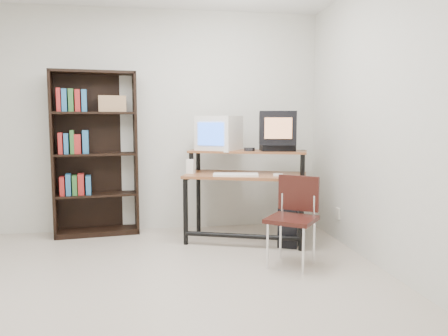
{
  "coord_description": "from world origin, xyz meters",
  "views": [
    {
      "loc": [
        0.03,
        -3.28,
        1.32
      ],
      "look_at": [
        0.72,
        1.1,
        0.83
      ],
      "focal_mm": 35.0,
      "sensor_mm": 36.0,
      "label": 1
    }
  ],
  "objects": [
    {
      "name": "mousepad",
      "position": [
        1.28,
        1.1,
        0.72
      ],
      "size": [
        0.28,
        0.27,
        0.01
      ],
      "primitive_type": "cube",
      "rotation": [
        0.0,
        0.0,
        -0.54
      ],
      "color": "black",
      "rests_on": "computer_desk"
    },
    {
      "name": "school_chair",
      "position": [
        1.26,
        0.46,
        0.49
      ],
      "size": [
        0.56,
        0.56,
        0.81
      ],
      "rotation": [
        0.0,
        0.0,
        -0.64
      ],
      "color": "black",
      "rests_on": "floor"
    },
    {
      "name": "right_wall",
      "position": [
        2.0,
        0.0,
        1.3
      ],
      "size": [
        0.01,
        4.0,
        2.6
      ],
      "primitive_type": "cube",
      "color": "beige",
      "rests_on": "floor"
    },
    {
      "name": "wall_outlet",
      "position": [
        1.99,
        1.15,
        0.3
      ],
      "size": [
        0.02,
        0.08,
        0.12
      ],
      "primitive_type": "cube",
      "color": "beige",
      "rests_on": "right_wall"
    },
    {
      "name": "mouse",
      "position": [
        1.29,
        1.09,
        0.74
      ],
      "size": [
        0.11,
        0.09,
        0.03
      ],
      "primitive_type": "cube",
      "rotation": [
        0.0,
        0.0,
        -0.3
      ],
      "color": "white",
      "rests_on": "mousepad"
    },
    {
      "name": "back_wall",
      "position": [
        0.0,
        2.0,
        1.3
      ],
      "size": [
        4.0,
        0.01,
        2.6
      ],
      "primitive_type": "cube",
      "color": "beige",
      "rests_on": "floor"
    },
    {
      "name": "crt_monitor",
      "position": [
        0.74,
        1.59,
        1.17
      ],
      "size": [
        0.57,
        0.57,
        0.39
      ],
      "rotation": [
        0.0,
        0.0,
        -0.59
      ],
      "color": "white",
      "rests_on": "computer_desk"
    },
    {
      "name": "computer_desk",
      "position": [
        1.0,
        1.34,
        0.7
      ],
      "size": [
        1.43,
        1.04,
        0.98
      ],
      "rotation": [
        0.0,
        0.0,
        -0.34
      ],
      "color": "brown",
      "rests_on": "floor"
    },
    {
      "name": "pc_tower",
      "position": [
        1.44,
        1.13,
        0.21
      ],
      "size": [
        0.37,
        0.49,
        0.42
      ],
      "primitive_type": "cube",
      "rotation": [
        0.0,
        0.0,
        -0.43
      ],
      "color": "black",
      "rests_on": "floor"
    },
    {
      "name": "vcr",
      "position": [
        1.34,
        1.32,
        1.01
      ],
      "size": [
        0.38,
        0.29,
        0.08
      ],
      "primitive_type": "cube",
      "rotation": [
        0.0,
        0.0,
        -0.1
      ],
      "color": "black",
      "rests_on": "computer_desk"
    },
    {
      "name": "front_wall",
      "position": [
        0.0,
        -2.0,
        1.3
      ],
      "size": [
        4.0,
        0.01,
        2.6
      ],
      "primitive_type": "cube",
      "color": "beige",
      "rests_on": "floor"
    },
    {
      "name": "cd_spindle",
      "position": [
        1.03,
        1.34,
        0.99
      ],
      "size": [
        0.16,
        0.16,
        0.05
      ],
      "primitive_type": "cylinder",
      "rotation": [
        0.0,
        0.0,
        -0.44
      ],
      "color": "#26262B",
      "rests_on": "computer_desk"
    },
    {
      "name": "desk_speaker",
      "position": [
        0.41,
        1.46,
        0.8
      ],
      "size": [
        0.1,
        0.1,
        0.17
      ],
      "primitive_type": "cube",
      "rotation": [
        0.0,
        0.0,
        -0.39
      ],
      "color": "white",
      "rests_on": "computer_desk"
    },
    {
      "name": "crt_tv",
      "position": [
        1.34,
        1.32,
        1.23
      ],
      "size": [
        0.45,
        0.45,
        0.36
      ],
      "rotation": [
        0.0,
        0.0,
        -0.21
      ],
      "color": "black",
      "rests_on": "vcr"
    },
    {
      "name": "keyboard",
      "position": [
        0.86,
        1.19,
        0.74
      ],
      "size": [
        0.5,
        0.29,
        0.03
      ],
      "primitive_type": "cube",
      "rotation": [
        0.0,
        0.0,
        -0.18
      ],
      "color": "white",
      "rests_on": "computer_desk"
    },
    {
      "name": "floor",
      "position": [
        0.0,
        0.0,
        -0.01
      ],
      "size": [
        4.0,
        4.0,
        0.01
      ],
      "primitive_type": "cube",
      "color": "beige",
      "rests_on": "ground"
    },
    {
      "name": "bookshelf",
      "position": [
        -0.66,
        1.86,
        0.95
      ],
      "size": [
        0.96,
        0.42,
        1.86
      ],
      "rotation": [
        0.0,
        0.0,
        0.12
      ],
      "color": "black",
      "rests_on": "floor"
    }
  ]
}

